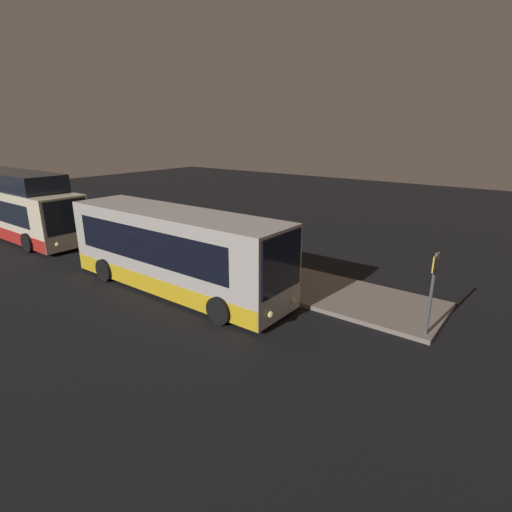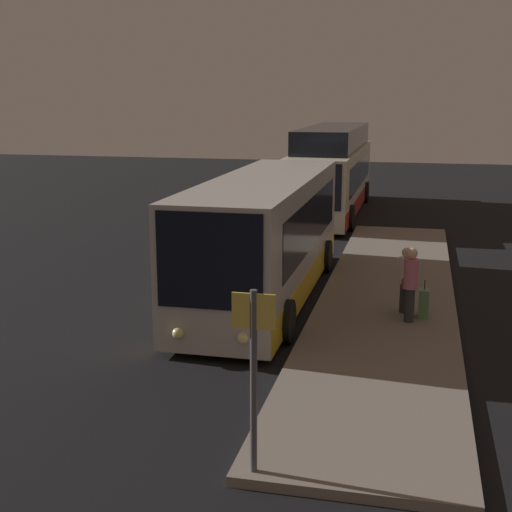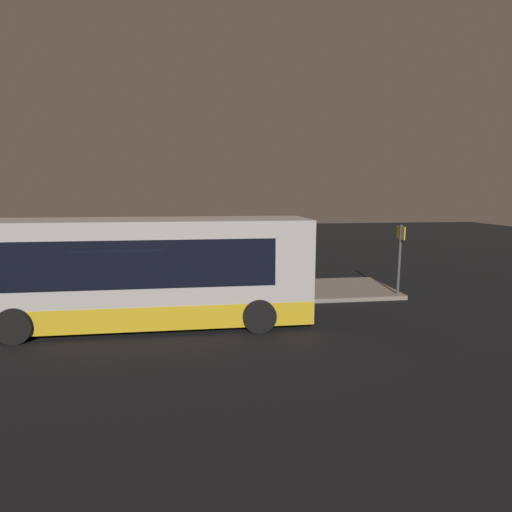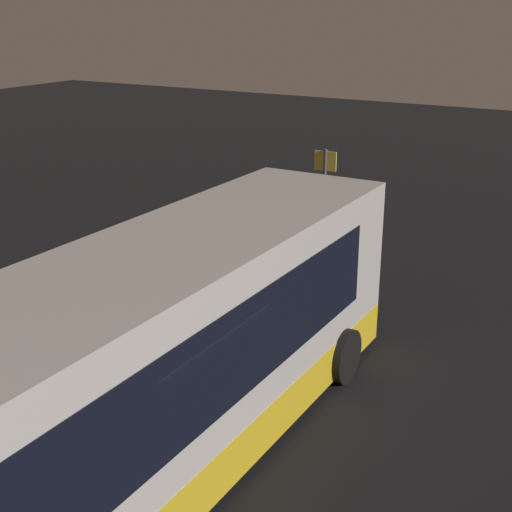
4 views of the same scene
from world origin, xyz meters
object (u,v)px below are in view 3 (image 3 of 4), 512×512
(suitcase, at_px, (193,278))
(passenger_boarding, at_px, (185,268))
(sign_post, at_px, (400,252))
(bus_lead, at_px, (139,273))
(passenger_waiting, at_px, (203,264))

(suitcase, bearing_deg, passenger_boarding, -121.34)
(passenger_boarding, distance_m, sign_post, 8.44)
(bus_lead, bearing_deg, passenger_waiting, 63.84)
(passenger_waiting, bearing_deg, sign_post, -105.96)
(suitcase, xyz_separation_m, sign_post, (7.91, -2.33, 1.32))
(bus_lead, distance_m, passenger_waiting, 4.36)
(passenger_waiting, distance_m, sign_post, 7.78)
(suitcase, bearing_deg, bus_lead, -109.36)
(passenger_waiting, distance_m, suitcase, 0.84)
(passenger_waiting, bearing_deg, passenger_boarding, 98.83)
(sign_post, bearing_deg, passenger_waiting, 165.03)
(passenger_boarding, distance_m, passenger_waiting, 0.72)
(passenger_boarding, relative_size, suitcase, 1.76)
(bus_lead, height_order, passenger_waiting, bus_lead)
(passenger_boarding, bearing_deg, passenger_waiting, 85.70)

